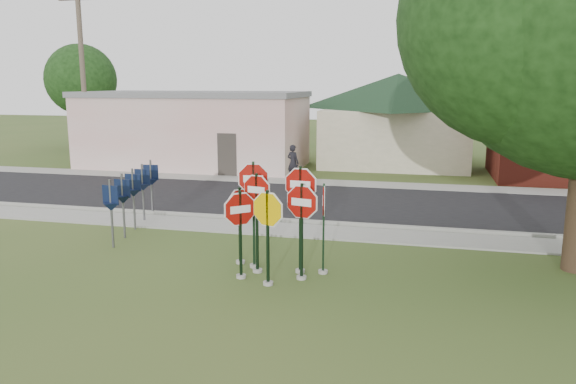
% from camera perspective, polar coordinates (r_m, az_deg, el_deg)
% --- Properties ---
extents(ground, '(120.00, 120.00, 0.00)m').
position_cam_1_polar(ground, '(12.92, -3.56, -10.25)').
color(ground, '#344F1D').
rests_on(ground, ground).
extents(sidewalk_near, '(60.00, 1.60, 0.06)m').
position_cam_1_polar(sidewalk_near, '(17.98, 1.64, -3.97)').
color(sidewalk_near, gray).
rests_on(sidewalk_near, ground).
extents(road, '(60.00, 7.00, 0.04)m').
position_cam_1_polar(road, '(22.28, 4.06, -1.07)').
color(road, black).
rests_on(road, ground).
extents(sidewalk_far, '(60.00, 1.60, 0.06)m').
position_cam_1_polar(sidewalk_far, '(26.45, 5.63, 0.86)').
color(sidewalk_far, gray).
rests_on(sidewalk_far, ground).
extents(curb, '(60.00, 0.20, 0.14)m').
position_cam_1_polar(curb, '(18.92, 2.27, -3.08)').
color(curb, gray).
rests_on(curb, ground).
extents(stop_sign_center, '(0.99, 0.24, 2.62)m').
position_cam_1_polar(stop_sign_center, '(13.84, -3.18, -1.79)').
color(stop_sign_center, gray).
rests_on(stop_sign_center, ground).
extents(stop_sign_yellow, '(1.08, 0.38, 2.39)m').
position_cam_1_polar(stop_sign_yellow, '(12.99, -2.08, -3.33)').
color(stop_sign_yellow, gray).
rests_on(stop_sign_yellow, ground).
extents(stop_sign_left, '(0.85, 0.77, 2.29)m').
position_cam_1_polar(stop_sign_left, '(13.51, -4.87, -3.12)').
color(stop_sign_left, gray).
rests_on(stop_sign_left, ground).
extents(stop_sign_right, '(1.10, 0.29, 2.48)m').
position_cam_1_polar(stop_sign_right, '(13.35, 1.41, -2.62)').
color(stop_sign_right, gray).
rests_on(stop_sign_right, ground).
extents(stop_sign_back_right, '(1.11, 0.24, 2.81)m').
position_cam_1_polar(stop_sign_back_right, '(13.77, 1.28, -1.14)').
color(stop_sign_back_right, gray).
rests_on(stop_sign_back_right, ground).
extents(stop_sign_back_left, '(1.07, 0.24, 2.87)m').
position_cam_1_polar(stop_sign_back_left, '(14.18, -3.52, -0.67)').
color(stop_sign_back_left, gray).
rests_on(stop_sign_back_left, ground).
extents(stop_sign_far_right, '(0.24, 1.03, 2.39)m').
position_cam_1_polar(stop_sign_far_right, '(13.80, 3.64, -2.51)').
color(stop_sign_far_right, gray).
rests_on(stop_sign_far_right, ground).
extents(stop_sign_far_left, '(0.54, 0.82, 2.14)m').
position_cam_1_polar(stop_sign_far_left, '(14.64, -4.93, -2.53)').
color(stop_sign_far_left, gray).
rests_on(stop_sign_far_left, ground).
extents(route_sign_row, '(1.43, 4.63, 2.00)m').
position_cam_1_polar(route_sign_row, '(18.68, -15.44, -0.04)').
color(route_sign_row, '#59595E').
rests_on(route_sign_row, ground).
extents(building_stucco, '(12.20, 6.20, 4.20)m').
position_cam_1_polar(building_stucco, '(32.17, -9.49, 6.38)').
color(building_stucco, silver).
rests_on(building_stucco, ground).
extents(building_house, '(11.60, 11.60, 6.20)m').
position_cam_1_polar(building_house, '(33.54, 11.09, 9.08)').
color(building_house, beige).
rests_on(building_house, ground).
extents(utility_pole_near, '(2.20, 0.26, 9.50)m').
position_cam_1_polar(utility_pole_near, '(31.97, -20.10, 10.90)').
color(utility_pole_near, '#4C3D32').
rests_on(utility_pole_near, ground).
extents(bg_tree_left, '(4.90, 4.90, 7.35)m').
position_cam_1_polar(bg_tree_left, '(42.62, -20.31, 10.65)').
color(bg_tree_left, black).
rests_on(bg_tree_left, ground).
extents(pedestrian, '(0.75, 0.64, 1.74)m').
position_cam_1_polar(pedestrian, '(26.77, 0.51, 2.99)').
color(pedestrian, black).
rests_on(pedestrian, sidewalk_far).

